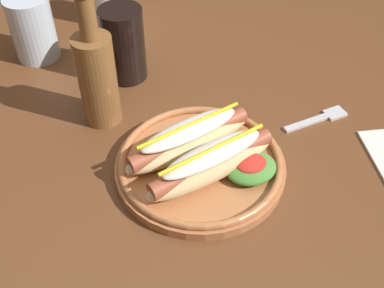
{
  "coord_description": "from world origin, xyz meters",
  "views": [
    {
      "loc": [
        -0.28,
        -0.61,
        1.29
      ],
      "look_at": [
        -0.06,
        -0.13,
        0.77
      ],
      "focal_mm": 44.57,
      "sensor_mm": 36.0,
      "label": 1
    }
  ],
  "objects_px": {
    "glass_bottle": "(97,75)",
    "fork": "(320,118)",
    "water_cup": "(33,28)",
    "soda_cup": "(123,44)",
    "hot_dog_plate": "(202,159)"
  },
  "relations": [
    {
      "from": "hot_dog_plate",
      "to": "glass_bottle",
      "type": "relative_size",
      "value": 1.08
    },
    {
      "from": "soda_cup",
      "to": "water_cup",
      "type": "height_order",
      "value": "soda_cup"
    },
    {
      "from": "soda_cup",
      "to": "glass_bottle",
      "type": "height_order",
      "value": "glass_bottle"
    },
    {
      "from": "fork",
      "to": "glass_bottle",
      "type": "xyz_separation_m",
      "value": [
        -0.34,
        0.16,
        0.09
      ]
    },
    {
      "from": "water_cup",
      "to": "glass_bottle",
      "type": "xyz_separation_m",
      "value": [
        0.06,
        -0.24,
        0.03
      ]
    },
    {
      "from": "glass_bottle",
      "to": "fork",
      "type": "bearing_deg",
      "value": -25.43
    },
    {
      "from": "water_cup",
      "to": "glass_bottle",
      "type": "height_order",
      "value": "glass_bottle"
    },
    {
      "from": "soda_cup",
      "to": "hot_dog_plate",
      "type": "bearing_deg",
      "value": -85.02
    },
    {
      "from": "hot_dog_plate",
      "to": "fork",
      "type": "distance_m",
      "value": 0.24
    },
    {
      "from": "hot_dog_plate",
      "to": "glass_bottle",
      "type": "height_order",
      "value": "glass_bottle"
    },
    {
      "from": "water_cup",
      "to": "soda_cup",
      "type": "bearing_deg",
      "value": -44.49
    },
    {
      "from": "soda_cup",
      "to": "water_cup",
      "type": "distance_m",
      "value": 0.19
    },
    {
      "from": "fork",
      "to": "hot_dog_plate",
      "type": "bearing_deg",
      "value": -174.98
    },
    {
      "from": "hot_dog_plate",
      "to": "fork",
      "type": "bearing_deg",
      "value": 5.47
    },
    {
      "from": "hot_dog_plate",
      "to": "water_cup",
      "type": "relative_size",
      "value": 2.09
    }
  ]
}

